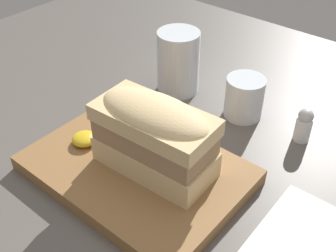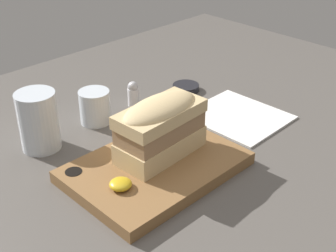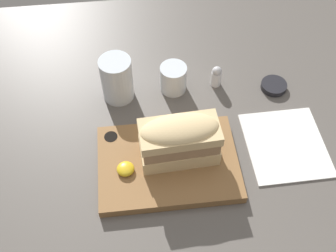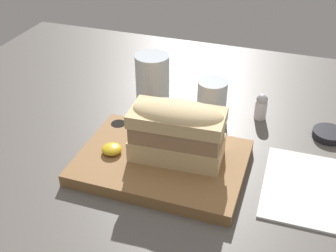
# 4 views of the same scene
# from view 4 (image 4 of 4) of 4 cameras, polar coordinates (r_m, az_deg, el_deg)

# --- Properties ---
(dining_table) EXTENTS (1.46, 1.11, 0.02)m
(dining_table) POSITION_cam_4_polar(r_m,az_deg,el_deg) (0.81, 6.09, -5.32)
(dining_table) COLOR #56514C
(dining_table) RESTS_ON ground
(serving_board) EXTENTS (0.30, 0.21, 0.02)m
(serving_board) POSITION_cam_4_polar(r_m,az_deg,el_deg) (0.78, -0.90, -4.89)
(serving_board) COLOR olive
(serving_board) RESTS_ON dining_table
(sandwich) EXTENTS (0.17, 0.09, 0.11)m
(sandwich) POSITION_cam_4_polar(r_m,az_deg,el_deg) (0.74, 1.24, -0.42)
(sandwich) COLOR #DBBC84
(sandwich) RESTS_ON serving_board
(mustard_dollop) EXTENTS (0.04, 0.04, 0.01)m
(mustard_dollop) POSITION_cam_4_polar(r_m,az_deg,el_deg) (0.78, -7.62, -3.11)
(mustard_dollop) COLOR gold
(mustard_dollop) RESTS_ON serving_board
(water_glass) EXTENTS (0.08, 0.08, 0.12)m
(water_glass) POSITION_cam_4_polar(r_m,az_deg,el_deg) (0.95, -2.11, 5.90)
(water_glass) COLOR silver
(water_glass) RESTS_ON dining_table
(wine_glass) EXTENTS (0.07, 0.07, 0.07)m
(wine_glass) POSITION_cam_4_polar(r_m,az_deg,el_deg) (0.94, 5.97, 3.85)
(wine_glass) COLOR silver
(wine_glass) RESTS_ON dining_table
(napkin) EXTENTS (0.18, 0.20, 0.00)m
(napkin) POSITION_cam_4_polar(r_m,az_deg,el_deg) (0.78, 19.28, -8.08)
(napkin) COLOR white
(napkin) RESTS_ON dining_table
(salt_shaker) EXTENTS (0.03, 0.03, 0.06)m
(salt_shaker) POSITION_cam_4_polar(r_m,az_deg,el_deg) (0.93, 12.50, 2.64)
(salt_shaker) COLOR white
(salt_shaker) RESTS_ON dining_table
(condiment_dish) EXTENTS (0.06, 0.06, 0.01)m
(condiment_dish) POSITION_cam_4_polar(r_m,az_deg,el_deg) (0.91, 20.92, -1.04)
(condiment_dish) COLOR black
(condiment_dish) RESTS_ON dining_table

